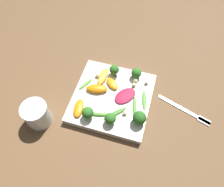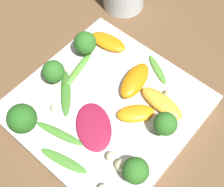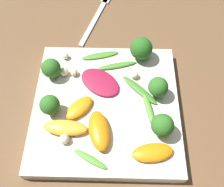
# 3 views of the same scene
# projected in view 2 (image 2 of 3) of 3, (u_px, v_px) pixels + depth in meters

# --- Properties ---
(ground_plane) EXTENTS (2.40, 2.40, 0.00)m
(ground_plane) POSITION_uv_depth(u_px,v_px,m) (107.00, 111.00, 0.51)
(ground_plane) COLOR brown
(plate) EXTENTS (0.26, 0.26, 0.03)m
(plate) POSITION_uv_depth(u_px,v_px,m) (107.00, 108.00, 0.50)
(plate) COLOR silver
(plate) RESTS_ON ground_plane
(radicchio_leaf_0) EXTENTS (0.09, 0.10, 0.01)m
(radicchio_leaf_0) POSITION_uv_depth(u_px,v_px,m) (94.00, 127.00, 0.46)
(radicchio_leaf_0) COLOR maroon
(radicchio_leaf_0) RESTS_ON plate
(orange_segment_0) EXTENTS (0.03, 0.08, 0.02)m
(orange_segment_0) POSITION_uv_depth(u_px,v_px,m) (162.00, 103.00, 0.48)
(orange_segment_0) COLOR #FCAD33
(orange_segment_0) RESTS_ON plate
(orange_segment_1) EXTENTS (0.06, 0.06, 0.01)m
(orange_segment_1) POSITION_uv_depth(u_px,v_px,m) (136.00, 113.00, 0.47)
(orange_segment_1) COLOR orange
(orange_segment_1) RESTS_ON plate
(orange_segment_2) EXTENTS (0.04, 0.07, 0.01)m
(orange_segment_2) POSITION_uv_depth(u_px,v_px,m) (108.00, 42.00, 0.54)
(orange_segment_2) COLOR orange
(orange_segment_2) RESTS_ON plate
(orange_segment_3) EXTENTS (0.08, 0.05, 0.02)m
(orange_segment_3) POSITION_uv_depth(u_px,v_px,m) (135.00, 80.00, 0.50)
(orange_segment_3) COLOR orange
(orange_segment_3) RESTS_ON plate
(broccoli_floret_0) EXTENTS (0.03, 0.03, 0.04)m
(broccoli_floret_0) POSITION_uv_depth(u_px,v_px,m) (165.00, 124.00, 0.44)
(broccoli_floret_0) COLOR #84AD5B
(broccoli_floret_0) RESTS_ON plate
(broccoli_floret_1) EXTENTS (0.04, 0.04, 0.04)m
(broccoli_floret_1) POSITION_uv_depth(u_px,v_px,m) (53.00, 72.00, 0.49)
(broccoli_floret_1) COLOR #84AD5B
(broccoli_floret_1) RESTS_ON plate
(broccoli_floret_2) EXTENTS (0.04, 0.04, 0.05)m
(broccoli_floret_2) POSITION_uv_depth(u_px,v_px,m) (22.00, 119.00, 0.44)
(broccoli_floret_2) COLOR #7A9E51
(broccoli_floret_2) RESTS_ON plate
(broccoli_floret_3) EXTENTS (0.04, 0.04, 0.04)m
(broccoli_floret_3) POSITION_uv_depth(u_px,v_px,m) (136.00, 171.00, 0.41)
(broccoli_floret_3) COLOR #84AD5B
(broccoli_floret_3) RESTS_ON plate
(broccoli_floret_4) EXTENTS (0.04, 0.04, 0.05)m
(broccoli_floret_4) POSITION_uv_depth(u_px,v_px,m) (85.00, 43.00, 0.52)
(broccoli_floret_4) COLOR #84AD5B
(broccoli_floret_4) RESTS_ON plate
(arugula_sprig_0) EXTENTS (0.03, 0.08, 0.01)m
(arugula_sprig_0) POSITION_uv_depth(u_px,v_px,m) (59.00, 133.00, 0.46)
(arugula_sprig_0) COLOR #47842D
(arugula_sprig_0) RESTS_ON plate
(arugula_sprig_1) EXTENTS (0.03, 0.08, 0.00)m
(arugula_sprig_1) POSITION_uv_depth(u_px,v_px,m) (64.00, 161.00, 0.44)
(arugula_sprig_1) COLOR #47842D
(arugula_sprig_1) RESTS_ON plate
(arugula_sprig_2) EXTENTS (0.04, 0.06, 0.01)m
(arugula_sprig_2) POSITION_uv_depth(u_px,v_px,m) (158.00, 69.00, 0.52)
(arugula_sprig_2) COLOR #518E33
(arugula_sprig_2) RESTS_ON plate
(arugula_sprig_3) EXTENTS (0.09, 0.03, 0.01)m
(arugula_sprig_3) POSITION_uv_depth(u_px,v_px,m) (78.00, 70.00, 0.51)
(arugula_sprig_3) COLOR #518E33
(arugula_sprig_3) RESTS_ON plate
(arugula_sprig_4) EXTENTS (0.07, 0.07, 0.01)m
(arugula_sprig_4) POSITION_uv_depth(u_px,v_px,m) (66.00, 93.00, 0.49)
(arugula_sprig_4) COLOR #3D7528
(arugula_sprig_4) RESTS_ON plate
(macadamia_nut_0) EXTENTS (0.01, 0.01, 0.01)m
(macadamia_nut_0) POSITION_uv_depth(u_px,v_px,m) (111.00, 156.00, 0.43)
(macadamia_nut_0) COLOR beige
(macadamia_nut_0) RESTS_ON plate
(macadamia_nut_2) EXTENTS (0.02, 0.02, 0.02)m
(macadamia_nut_2) POSITION_uv_depth(u_px,v_px,m) (121.00, 165.00, 0.43)
(macadamia_nut_2) COLOR beige
(macadamia_nut_2) RESTS_ON plate
(macadamia_nut_3) EXTENTS (0.01, 0.01, 0.01)m
(macadamia_nut_3) POSITION_uv_depth(u_px,v_px,m) (55.00, 107.00, 0.47)
(macadamia_nut_3) COLOR beige
(macadamia_nut_3) RESTS_ON plate
(macadamia_nut_4) EXTENTS (0.02, 0.02, 0.02)m
(macadamia_nut_4) POSITION_uv_depth(u_px,v_px,m) (169.00, 94.00, 0.48)
(macadamia_nut_4) COLOR beige
(macadamia_nut_4) RESTS_ON plate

